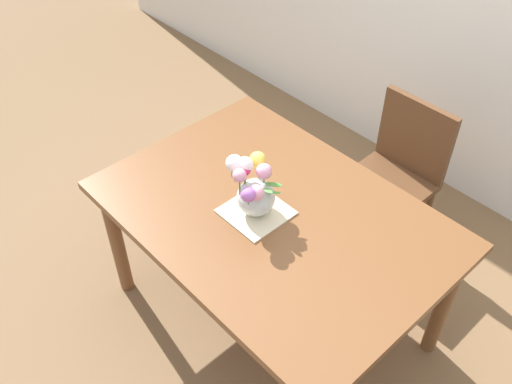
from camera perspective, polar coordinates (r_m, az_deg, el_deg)
ground_plane at (r=2.98m, az=1.49°, el=-12.33°), size 12.00×12.00×0.00m
dining_table at (r=2.47m, az=1.76°, el=-3.50°), size 1.49×1.05×0.75m
chair_far at (r=3.06m, az=14.13°, el=2.16°), size 0.42×0.42×0.90m
placemat at (r=2.40m, az=0.00°, el=-2.03°), size 0.26×0.26×0.01m
flower_vase at (r=2.31m, az=-0.26°, el=0.33°), size 0.26×0.23×0.28m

